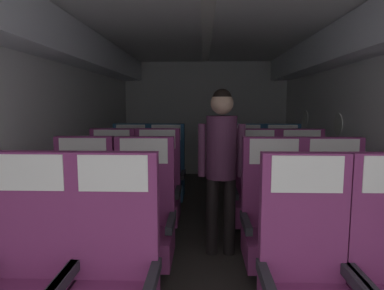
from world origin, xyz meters
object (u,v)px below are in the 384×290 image
seat_a_right_window (308,283)px  seat_b_right_aisle (335,226)px  seat_c_left_aisle (157,194)px  seat_b_right_window (274,225)px  seat_c_right_window (256,195)px  seat_d_left_window (130,176)px  seat_c_left_window (111,194)px  seat_a_left_aisle (112,280)px  seat_c_right_aisle (302,195)px  seat_d_right_aisle (283,177)px  seat_d_left_aisle (166,176)px  flight_attendant (221,155)px  seat_b_left_aisle (143,224)px  seat_b_left_window (82,222)px  seat_d_right_window (245,177)px  seat_a_left_window (28,278)px

seat_a_right_window → seat_b_right_aisle: same height
seat_a_right_window → seat_c_left_aisle: size_ratio=1.00×
seat_b_right_window → seat_c_left_aisle: 1.36m
seat_c_right_window → seat_d_left_window: 1.72m
seat_c_left_window → seat_c_left_aisle: (0.48, 0.02, 0.00)m
seat_a_left_aisle → seat_c_right_aisle: bearing=49.2°
seat_d_right_aisle → seat_d_left_aisle: bearing=-178.9°
seat_a_left_aisle → flight_attendant: (0.65, 1.37, 0.47)m
seat_b_left_aisle → seat_d_right_aisle: bearing=49.6°
seat_c_left_aisle → seat_d_left_aisle: bearing=90.0°
seat_b_left_window → seat_c_right_window: same height
seat_b_right_aisle → flight_attendant: flight_attendant is taller
seat_b_right_window → seat_c_right_aisle: same height
seat_b_right_aisle → seat_d_left_window: size_ratio=1.00×
seat_a_left_aisle → seat_c_left_aisle: size_ratio=1.00×
seat_b_right_window → seat_d_right_aisle: same height
seat_b_right_aisle → seat_c_left_window: (-1.98, 0.86, 0.00)m
seat_d_left_window → seat_b_right_window: bearing=-49.0°
seat_b_left_window → seat_d_left_window: bearing=89.6°
seat_c_left_window → seat_c_left_aisle: size_ratio=1.00×
seat_a_left_aisle → seat_d_right_window: (1.03, 2.61, 0.00)m
seat_b_right_window → seat_d_left_aisle: size_ratio=1.00×
seat_c_right_window → seat_d_left_window: same height
seat_d_right_aisle → seat_a_right_window: bearing=-100.3°
seat_a_left_aisle → seat_d_right_aisle: size_ratio=1.00×
seat_b_left_window → seat_b_left_aisle: size_ratio=1.00×
seat_c_right_window → flight_attendant: bearing=-135.6°
seat_b_left_window → seat_d_right_aisle: bearing=41.3°
seat_b_left_aisle → seat_c_right_aisle: bearing=30.8°
seat_a_left_window → seat_d_left_aisle: size_ratio=1.00×
seat_a_left_window → seat_a_right_window: (1.50, 0.01, 0.00)m
seat_b_right_window → seat_c_left_window: bearing=150.4°
seat_d_left_window → seat_c_right_aisle: bearing=-23.1°
seat_c_left_aisle → seat_d_left_window: size_ratio=1.00×
seat_d_left_aisle → seat_d_right_window: size_ratio=1.00×
seat_b_right_window → seat_d_right_aisle: 1.82m
seat_b_left_window → seat_c_left_aisle: size_ratio=1.00×
seat_c_left_aisle → flight_attendant: bearing=-29.8°
seat_d_right_window → seat_c_left_aisle: bearing=-140.0°
seat_c_right_window → seat_d_right_aisle: same height
seat_a_left_aisle → seat_c_right_window: bearing=59.4°
seat_a_left_window → seat_a_left_aisle: bearing=-0.5°
seat_b_left_window → seat_b_left_aisle: (0.49, -0.01, 0.00)m
seat_c_left_window → seat_d_left_window: bearing=89.2°
seat_d_right_window → seat_c_right_aisle: bearing=-61.1°
seat_d_left_aisle → seat_d_right_aisle: 1.51m
seat_b_right_window → seat_c_right_aisle: size_ratio=1.00×
seat_d_left_window → seat_d_right_window: bearing=0.9°
seat_c_right_aisle → seat_a_left_aisle: bearing=-130.8°
seat_c_right_window → seat_a_left_aisle: bearing=-120.6°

